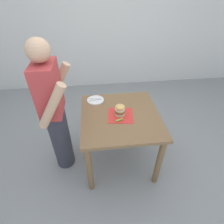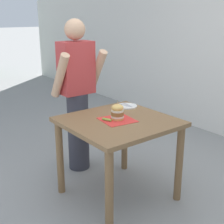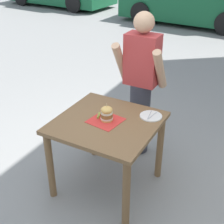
{
  "view_description": "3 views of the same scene",
  "coord_description": "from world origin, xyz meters",
  "px_view_note": "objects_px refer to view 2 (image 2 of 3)",
  "views": [
    {
      "loc": [
        -1.59,
        0.28,
        2.09
      ],
      "look_at": [
        0.0,
        0.1,
        0.85
      ],
      "focal_mm": 28.0,
      "sensor_mm": 36.0,
      "label": 1
    },
    {
      "loc": [
        -1.71,
        -2.12,
        1.73
      ],
      "look_at": [
        0.0,
        0.1,
        0.85
      ],
      "focal_mm": 50.0,
      "sensor_mm": 36.0,
      "label": 2
    },
    {
      "loc": [
        1.27,
        -2.22,
        2.32
      ],
      "look_at": [
        0.0,
        0.1,
        0.85
      ],
      "focal_mm": 50.0,
      "sensor_mm": 36.0,
      "label": 3
    }
  ],
  "objects_px": {
    "side_plate_with_forks": "(127,106)",
    "patio_table": "(118,134)",
    "sandwich": "(117,112)",
    "diner_across_table": "(77,95)",
    "pickle_spear": "(107,120)",
    "parked_car_near_curb": "(147,39)"
  },
  "relations": [
    {
      "from": "side_plate_with_forks",
      "to": "diner_across_table",
      "type": "distance_m",
      "value": 0.57
    },
    {
      "from": "side_plate_with_forks",
      "to": "sandwich",
      "type": "bearing_deg",
      "value": -141.51
    },
    {
      "from": "sandwich",
      "to": "parked_car_near_curb",
      "type": "xyz_separation_m",
      "value": [
        7.54,
        7.46,
        -0.15
      ]
    },
    {
      "from": "patio_table",
      "to": "pickle_spear",
      "type": "bearing_deg",
      "value": 164.04
    },
    {
      "from": "sandwich",
      "to": "parked_car_near_curb",
      "type": "relative_size",
      "value": 0.04
    },
    {
      "from": "patio_table",
      "to": "parked_car_near_curb",
      "type": "height_order",
      "value": "parked_car_near_curb"
    },
    {
      "from": "diner_across_table",
      "to": "parked_car_near_curb",
      "type": "bearing_deg",
      "value": 41.8
    },
    {
      "from": "sandwich",
      "to": "diner_across_table",
      "type": "relative_size",
      "value": 0.11
    },
    {
      "from": "patio_table",
      "to": "pickle_spear",
      "type": "height_order",
      "value": "pickle_spear"
    },
    {
      "from": "side_plate_with_forks",
      "to": "patio_table",
      "type": "bearing_deg",
      "value": -140.04
    },
    {
      "from": "diner_across_table",
      "to": "parked_car_near_curb",
      "type": "relative_size",
      "value": 0.39
    },
    {
      "from": "patio_table",
      "to": "diner_across_table",
      "type": "xyz_separation_m",
      "value": [
        0.02,
        0.75,
        0.23
      ]
    },
    {
      "from": "parked_car_near_curb",
      "to": "sandwich",
      "type": "bearing_deg",
      "value": -135.3
    },
    {
      "from": "pickle_spear",
      "to": "diner_across_table",
      "type": "relative_size",
      "value": 0.05
    },
    {
      "from": "patio_table",
      "to": "diner_across_table",
      "type": "height_order",
      "value": "diner_across_table"
    },
    {
      "from": "side_plate_with_forks",
      "to": "parked_car_near_curb",
      "type": "xyz_separation_m",
      "value": [
        7.2,
        7.19,
        -0.08
      ]
    },
    {
      "from": "patio_table",
      "to": "sandwich",
      "type": "relative_size",
      "value": 5.25
    },
    {
      "from": "side_plate_with_forks",
      "to": "diner_across_table",
      "type": "bearing_deg",
      "value": 124.51
    },
    {
      "from": "patio_table",
      "to": "diner_across_table",
      "type": "distance_m",
      "value": 0.78
    },
    {
      "from": "patio_table",
      "to": "diner_across_table",
      "type": "relative_size",
      "value": 0.56
    },
    {
      "from": "pickle_spear",
      "to": "parked_car_near_curb",
      "type": "height_order",
      "value": "parked_car_near_curb"
    },
    {
      "from": "side_plate_with_forks",
      "to": "diner_across_table",
      "type": "relative_size",
      "value": 0.13
    }
  ]
}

